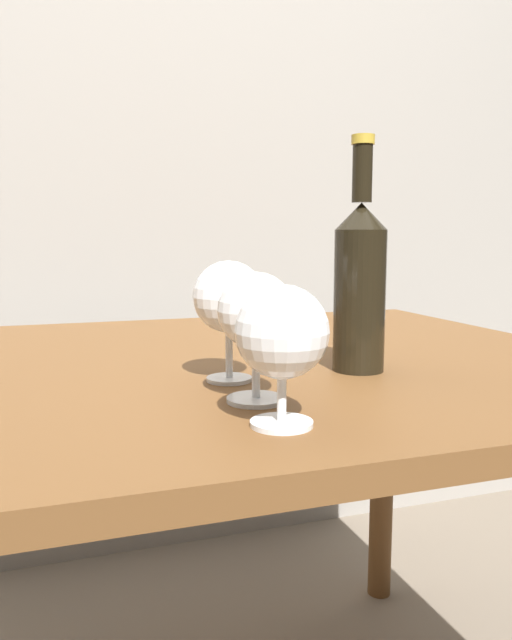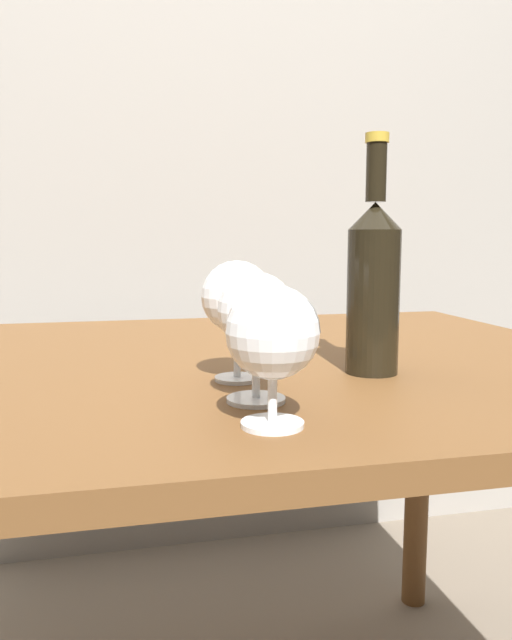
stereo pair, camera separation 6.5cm
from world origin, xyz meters
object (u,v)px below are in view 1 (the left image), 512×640
(wine_glass_white, at_px, (282,333))
(wine_bottle, at_px, (360,282))
(wine_glass_amber, at_px, (256,314))
(wine_glass_merlot, at_px, (229,299))

(wine_glass_white, distance_m, wine_bottle, 0.27)
(wine_glass_amber, xyz_separation_m, wine_bottle, (0.18, 0.11, 0.02))
(wine_glass_amber, height_order, wine_bottle, wine_bottle)
(wine_glass_amber, distance_m, wine_bottle, 0.21)
(wine_bottle, bearing_deg, wine_glass_white, -133.47)
(wine_glass_white, xyz_separation_m, wine_bottle, (0.18, 0.20, 0.03))
(wine_glass_white, height_order, wine_glass_merlot, wine_glass_merlot)
(wine_glass_amber, bearing_deg, wine_glass_merlot, 90.32)
(wine_glass_amber, height_order, wine_glass_merlot, wine_glass_merlot)
(wine_glass_white, height_order, wine_bottle, wine_bottle)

